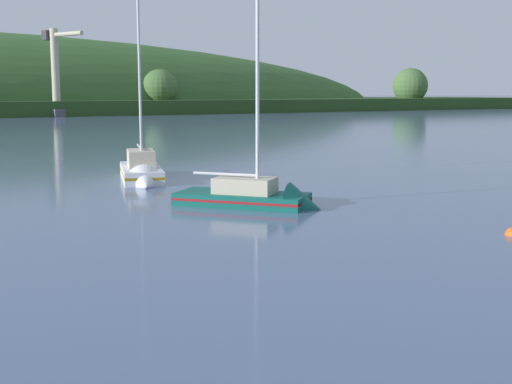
# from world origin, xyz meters

# --- Properties ---
(dockside_crane) EXTENTS (7.89, 13.55, 21.94)m
(dockside_crane) POSITION_xyz_m (26.49, 188.37, 10.64)
(dockside_crane) COLOR #4C4C51
(dockside_crane) RESTS_ON ground
(sailboat_near_mooring) EXTENTS (5.09, 9.81, 16.06)m
(sailboat_near_mooring) POSITION_xyz_m (4.51, 59.31, 0.44)
(sailboat_near_mooring) COLOR white
(sailboat_near_mooring) RESTS_ON ground
(sailboat_midwater_white) EXTENTS (8.09, 8.42, 13.91)m
(sailboat_midwater_white) POSITION_xyz_m (6.87, 45.46, 0.20)
(sailboat_midwater_white) COLOR #0F564C
(sailboat_midwater_white) RESTS_ON ground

